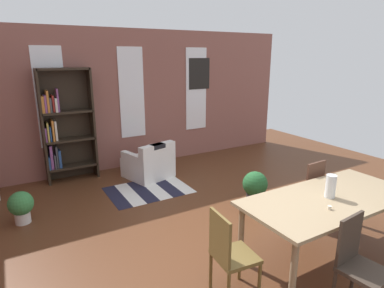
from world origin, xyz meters
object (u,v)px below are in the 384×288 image
at_px(vase_on_table, 331,186).
at_px(potted_plant_corner, 21,206).
at_px(dining_chair_far_right, 308,188).
at_px(armchair_white, 149,164).
at_px(dining_chair_near_left, 358,262).
at_px(bookshelf_tall, 64,126).
at_px(dining_table, 329,203).
at_px(dining_chair_head_left, 229,253).
at_px(potted_plant_window, 255,187).

xyz_separation_m(vase_on_table, potted_plant_corner, (-3.19, 2.77, -0.64)).
relative_size(dining_chair_far_right, armchair_white, 0.97).
bearing_deg(armchair_white, dining_chair_near_left, -85.58).
bearing_deg(dining_chair_far_right, bookshelf_tall, 128.17).
xyz_separation_m(dining_table, dining_chair_head_left, (-1.47, 0.01, -0.19)).
xyz_separation_m(dining_chair_head_left, potted_plant_window, (1.63, 1.50, -0.18)).
xyz_separation_m(armchair_white, potted_plant_corner, (-2.36, -0.80, -0.00)).
xyz_separation_m(dining_table, dining_chair_far_right, (0.50, 0.73, -0.19)).
bearing_deg(potted_plant_corner, vase_on_table, -40.99).
xyz_separation_m(dining_chair_far_right, bookshelf_tall, (-2.78, 3.54, 0.59)).
bearing_deg(potted_plant_window, dining_chair_near_left, -106.59).
distance_m(dining_table, bookshelf_tall, 4.86).
distance_m(dining_chair_far_right, potted_plant_window, 0.86).
height_order(dining_chair_head_left, armchair_white, dining_chair_head_left).
relative_size(armchair_white, potted_plant_window, 1.68).
bearing_deg(armchair_white, bookshelf_tall, 154.24).
xyz_separation_m(vase_on_table, dining_chair_head_left, (-1.46, 0.01, -0.40)).
bearing_deg(vase_on_table, dining_chair_near_left, -123.78).
xyz_separation_m(dining_chair_near_left, potted_plant_window, (0.66, 2.23, -0.18)).
bearing_deg(dining_chair_near_left, potted_plant_corner, 127.63).
bearing_deg(vase_on_table, armchair_white, 102.96).
bearing_deg(dining_chair_far_right, dining_chair_head_left, -159.80).
height_order(bookshelf_tall, armchair_white, bookshelf_tall).
bearing_deg(dining_chair_near_left, armchair_white, 94.42).
bearing_deg(potted_plant_window, armchair_white, 115.77).
distance_m(bookshelf_tall, potted_plant_corner, 1.94).
height_order(vase_on_table, dining_chair_head_left, vase_on_table).
bearing_deg(dining_chair_head_left, vase_on_table, -0.27).
bearing_deg(potted_plant_corner, dining_table, -40.89).
height_order(dining_chair_head_left, dining_chair_far_right, same).
relative_size(dining_chair_far_right, bookshelf_tall, 0.43).
relative_size(bookshelf_tall, potted_plant_corner, 4.45).
height_order(dining_chair_far_right, potted_plant_corner, dining_chair_far_right).
distance_m(dining_table, dining_chair_head_left, 1.48).
distance_m(dining_table, potted_plant_window, 1.56).
height_order(dining_table, vase_on_table, vase_on_table).
distance_m(vase_on_table, potted_plant_corner, 4.27).
bearing_deg(dining_table, potted_plant_window, 83.74).
xyz_separation_m(dining_table, potted_plant_corner, (-3.20, 2.77, -0.43)).
relative_size(vase_on_table, armchair_white, 0.28).
relative_size(dining_chair_far_right, potted_plant_window, 1.63).
xyz_separation_m(dining_chair_far_right, potted_plant_corner, (-3.69, 2.04, -0.23)).
relative_size(dining_table, vase_on_table, 7.86).
bearing_deg(potted_plant_window, potted_plant_corner, 159.36).
bearing_deg(vase_on_table, potted_plant_window, 83.30).
height_order(dining_chair_head_left, potted_plant_corner, dining_chair_head_left).
bearing_deg(dining_chair_near_left, vase_on_table, 56.22).
bearing_deg(dining_chair_head_left, dining_chair_far_right, 20.20).
bearing_deg(dining_chair_head_left, dining_chair_near_left, -37.27).
distance_m(potted_plant_corner, potted_plant_window, 3.59).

